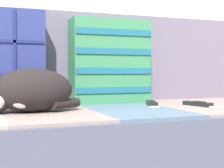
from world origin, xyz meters
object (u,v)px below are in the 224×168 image
object	(u,v)px
couch	(86,154)
game_remote_far	(152,104)
sleeping_cat	(28,91)
game_remote_near	(199,104)
throw_pillow_striped	(110,61)

from	to	relation	value
couch	game_remote_far	bearing A→B (deg)	-0.37
sleeping_cat	game_remote_near	bearing A→B (deg)	-2.23
couch	game_remote_near	size ratio (longest dim) A/B	10.65
game_remote_near	game_remote_far	world-z (taller)	same
sleeping_cat	game_remote_far	size ratio (longest dim) A/B	1.87
game_remote_near	throw_pillow_striped	bearing A→B (deg)	136.94
sleeping_cat	game_remote_far	bearing A→B (deg)	6.80
throw_pillow_striped	sleeping_cat	distance (m)	0.50
game_remote_near	couch	bearing A→B (deg)	168.89
game_remote_near	game_remote_far	size ratio (longest dim) A/B	1.01
game_remote_near	game_remote_far	distance (m)	0.20
sleeping_cat	game_remote_near	distance (m)	0.72
sleeping_cat	game_remote_far	distance (m)	0.55
couch	throw_pillow_striped	distance (m)	0.46
couch	game_remote_far	size ratio (longest dim) A/B	10.79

